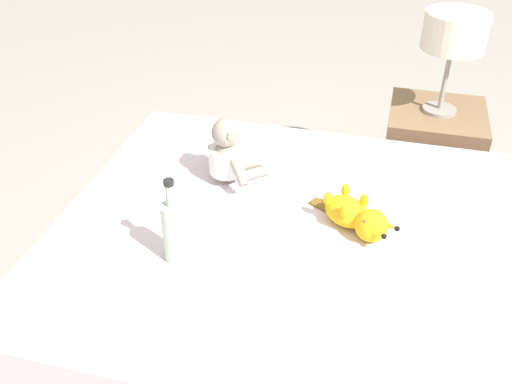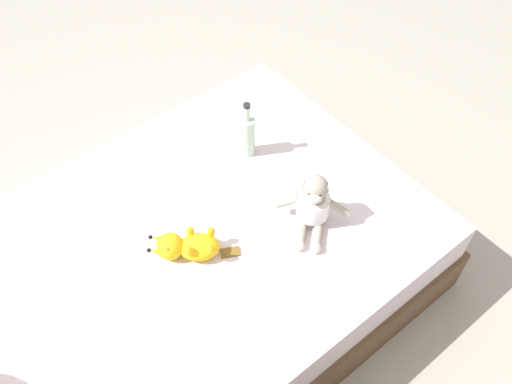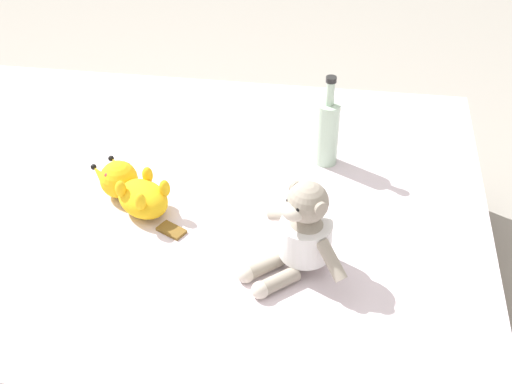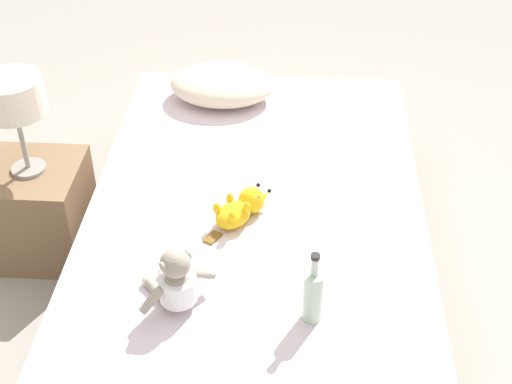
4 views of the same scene
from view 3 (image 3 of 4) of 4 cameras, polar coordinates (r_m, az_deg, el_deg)
name	(u,v)px [view 3 (image 3 of 4)]	position (r m, az deg, el deg)	size (l,w,h in m)	color
ground_plane	(122,300)	(2.22, -10.74, -8.50)	(16.00, 16.00, 0.00)	#9E998E
bed	(114,249)	(2.08, -11.40, -4.51)	(1.32, 2.09, 0.42)	brown
plush_monkey	(302,235)	(1.62, 3.72, -3.44)	(0.26, 0.26, 0.24)	#9E9384
plush_yellow_creature	(133,190)	(1.85, -9.91, 0.18)	(0.24, 0.29, 0.10)	yellow
glass_bottle	(327,131)	(1.96, 5.77, 4.89)	(0.06, 0.06, 0.27)	#B2D1B7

